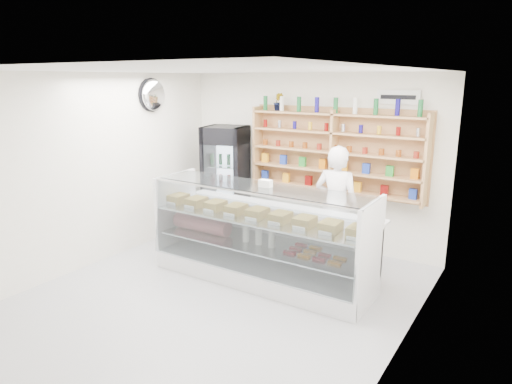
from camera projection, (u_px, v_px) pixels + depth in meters
The scene contains 8 objects.
room at pixel (217, 190), 5.49m from camera, with size 5.00×5.00×5.00m.
display_counter at pixel (261, 254), 6.25m from camera, with size 3.08×0.92×1.34m.
shop_worker at pixel (336, 207), 6.62m from camera, with size 0.66×0.43×1.80m, color white.
drinks_cooler at pixel (226, 181), 8.01m from camera, with size 0.84×0.82×1.92m.
wall_shelving at pixel (334, 152), 7.09m from camera, with size 2.84×0.28×1.33m.
potted_plant at pixel (278, 102), 7.44m from camera, with size 0.16×0.13×0.29m, color #1E6626.
security_mirror at pixel (154, 95), 7.35m from camera, with size 0.15×0.50×0.50m, color silver.
wall_sign at pixel (398, 97), 6.52m from camera, with size 0.62×0.03×0.20m, color white.
Camera 1 is at (3.27, -4.24, 2.71)m, focal length 32.00 mm.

